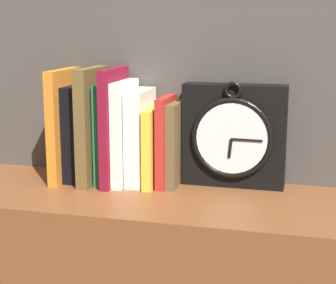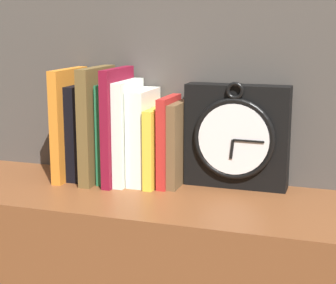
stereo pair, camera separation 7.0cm
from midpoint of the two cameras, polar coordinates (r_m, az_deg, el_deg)
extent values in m
cube|color=black|center=(1.23, 5.10, 0.66)|extent=(0.22, 0.05, 0.22)
torus|color=black|center=(1.20, 4.83, 0.36)|extent=(0.18, 0.01, 0.18)
cylinder|color=silver|center=(1.19, 4.81, 0.33)|extent=(0.15, 0.01, 0.15)
cube|color=black|center=(1.20, 4.66, -0.66)|extent=(0.01, 0.00, 0.04)
cube|color=black|center=(1.19, 6.33, 0.19)|extent=(0.07, 0.00, 0.00)
torus|color=black|center=(1.18, 4.92, 5.25)|extent=(0.04, 0.01, 0.04)
cube|color=orange|center=(1.30, -11.99, 1.69)|extent=(0.02, 0.15, 0.25)
cube|color=black|center=(1.30, -10.45, 0.94)|extent=(0.04, 0.12, 0.22)
cube|color=brown|center=(1.27, -9.20, 1.67)|extent=(0.03, 0.15, 0.26)
cube|color=#216940|center=(1.27, -7.85, 0.94)|extent=(0.02, 0.13, 0.22)
cube|color=maroon|center=(1.25, -7.07, 1.56)|extent=(0.02, 0.15, 0.26)
cube|color=silver|center=(1.25, -6.00, 0.96)|extent=(0.02, 0.14, 0.23)
cube|color=white|center=(1.25, -4.44, 0.51)|extent=(0.04, 0.12, 0.21)
cube|color=gold|center=(1.24, -3.04, -0.46)|extent=(0.02, 0.13, 0.17)
cube|color=#AF2421|center=(1.23, -1.82, 0.08)|extent=(0.02, 0.12, 0.20)
cube|color=brown|center=(1.23, -0.86, -0.22)|extent=(0.02, 0.11, 0.18)
camera|label=1|loc=(0.04, -91.77, -0.38)|focal=60.00mm
camera|label=2|loc=(0.04, 88.23, 0.38)|focal=60.00mm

